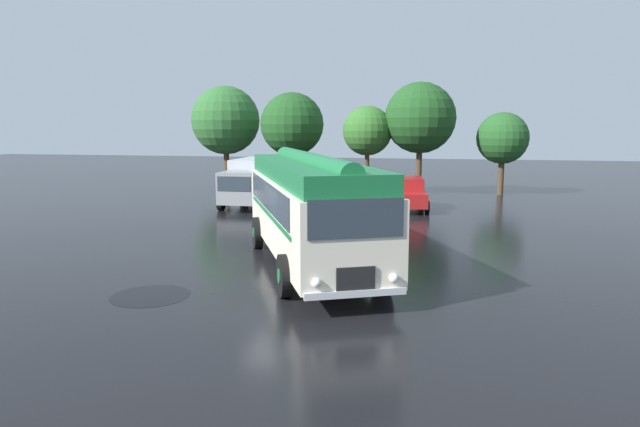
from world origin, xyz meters
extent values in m
plane|color=black|center=(0.00, 0.00, 0.00)|extent=(120.00, 120.00, 0.00)
cube|color=silver|center=(0.44, 0.98, 1.60)|extent=(6.40, 10.14, 2.10)
cube|color=#196B38|center=(0.44, 0.98, 2.93)|extent=(6.14, 9.88, 0.56)
cylinder|color=#196B38|center=(0.44, 0.98, 3.19)|extent=(4.47, 8.90, 0.60)
cube|color=#2D3842|center=(1.47, 1.77, 2.17)|extent=(3.33, 7.30, 0.84)
cube|color=#2D3842|center=(-0.84, 0.73, 2.17)|extent=(3.33, 7.30, 0.84)
cube|color=#196B38|center=(1.51, 1.68, 1.63)|extent=(3.41, 7.48, 0.12)
cube|color=#196B38|center=(-0.79, 0.64, 1.63)|extent=(3.41, 7.48, 0.12)
cube|color=#2D3842|center=(2.51, -3.59, 2.27)|extent=(2.02, 0.94, 0.88)
cube|color=black|center=(2.51, -3.60, 0.90)|extent=(0.84, 0.43, 0.56)
cube|color=silver|center=(2.52, -3.62, 0.57)|extent=(2.20, 1.07, 0.16)
sphere|color=white|center=(3.33, -3.24, 0.87)|extent=(0.22, 0.22, 0.22)
sphere|color=white|center=(1.69, -3.98, 0.87)|extent=(0.22, 0.22, 0.22)
cylinder|color=black|center=(2.90, -1.31, 0.55)|extent=(0.71, 1.12, 1.10)
cylinder|color=#196B38|center=(2.90, -1.31, 0.55)|extent=(0.45, 0.48, 0.39)
cylinder|color=black|center=(0.53, -2.38, 0.55)|extent=(0.71, 1.12, 1.10)
cylinder|color=#196B38|center=(0.53, -2.38, 0.55)|extent=(0.45, 0.48, 0.39)
cylinder|color=black|center=(0.43, 4.15, 0.55)|extent=(0.71, 1.12, 1.10)
cylinder|color=#196B38|center=(0.43, 4.15, 0.55)|extent=(0.45, 0.48, 0.39)
cylinder|color=black|center=(-1.94, 3.08, 0.55)|extent=(0.71, 1.12, 1.10)
cylinder|color=#196B38|center=(-1.94, 3.08, 0.55)|extent=(0.45, 0.48, 0.39)
cube|color=#4C5156|center=(-2.62, 13.62, 0.67)|extent=(2.24, 4.39, 0.70)
cube|color=#4C5156|center=(-2.64, 13.77, 1.34)|extent=(1.77, 2.36, 0.64)
cube|color=#2D3842|center=(-1.89, 13.87, 1.34)|extent=(0.28, 1.92, 0.50)
cube|color=#2D3842|center=(-3.39, 13.67, 1.34)|extent=(0.28, 1.92, 0.50)
cylinder|color=black|center=(-1.57, 12.45, 0.32)|extent=(0.28, 0.66, 0.64)
cylinder|color=black|center=(-3.32, 12.21, 0.32)|extent=(0.28, 0.66, 0.64)
cylinder|color=black|center=(-1.92, 15.03, 0.32)|extent=(0.28, 0.66, 0.64)
cylinder|color=black|center=(-3.66, 14.79, 0.32)|extent=(0.28, 0.66, 0.64)
cube|color=maroon|center=(0.19, 13.58, 0.67)|extent=(1.78, 4.23, 0.70)
cube|color=maroon|center=(0.19, 13.73, 1.34)|extent=(1.54, 2.21, 0.64)
cube|color=#2D3842|center=(0.95, 13.75, 1.34)|extent=(0.06, 1.93, 0.50)
cube|color=#2D3842|center=(-0.57, 13.72, 1.34)|extent=(0.06, 1.93, 0.50)
cylinder|color=black|center=(1.10, 12.30, 0.32)|extent=(0.21, 0.64, 0.64)
cylinder|color=black|center=(-0.66, 12.27, 0.32)|extent=(0.21, 0.64, 0.64)
cylinder|color=black|center=(1.05, 14.90, 0.32)|extent=(0.21, 0.64, 0.64)
cylinder|color=black|center=(-0.71, 14.87, 0.32)|extent=(0.21, 0.64, 0.64)
cube|color=maroon|center=(2.74, 13.52, 0.67)|extent=(2.21, 4.38, 0.70)
cube|color=maroon|center=(2.72, 13.67, 1.34)|extent=(1.76, 2.35, 0.64)
cube|color=#2D3842|center=(3.48, 13.77, 1.34)|extent=(0.26, 1.92, 0.50)
cube|color=#2D3842|center=(1.97, 13.58, 1.34)|extent=(0.26, 1.92, 0.50)
cylinder|color=black|center=(3.78, 12.34, 0.32)|extent=(0.28, 0.66, 0.64)
cylinder|color=black|center=(2.03, 12.12, 0.32)|extent=(0.28, 0.66, 0.64)
cylinder|color=black|center=(3.45, 14.92, 0.32)|extent=(0.28, 0.66, 0.64)
cylinder|color=black|center=(1.71, 14.71, 0.32)|extent=(0.28, 0.66, 0.64)
cube|color=#B2B7BC|center=(-5.51, 14.15, 1.45)|extent=(2.03, 3.96, 2.10)
cube|color=gray|center=(-5.49, 11.25, 1.20)|extent=(1.91, 1.76, 1.60)
cube|color=#2D3842|center=(-5.48, 10.37, 1.48)|extent=(1.70, 0.04, 0.72)
cylinder|color=black|center=(-4.45, 11.31, 0.40)|extent=(0.25, 0.80, 0.80)
cylinder|color=black|center=(-6.53, 11.30, 0.40)|extent=(0.25, 0.80, 0.80)
cylinder|color=black|center=(-4.48, 14.88, 0.40)|extent=(0.25, 0.80, 0.80)
cylinder|color=black|center=(-6.56, 14.86, 0.40)|extent=(0.25, 0.80, 0.80)
cylinder|color=#4C3823|center=(-10.07, 21.39, 1.45)|extent=(0.37, 0.37, 2.91)
sphere|color=#2D662D|center=(-10.07, 21.39, 4.65)|extent=(4.64, 4.64, 4.64)
sphere|color=#2D662D|center=(-9.66, 21.41, 4.68)|extent=(3.20, 3.20, 3.20)
cylinder|color=#4C3823|center=(-5.03, 20.05, 1.43)|extent=(0.38, 0.38, 2.85)
sphere|color=#1E4C1E|center=(-5.03, 20.05, 4.38)|extent=(4.07, 4.07, 4.07)
sphere|color=#1E4C1E|center=(-4.67, 19.83, 4.66)|extent=(2.38, 2.38, 2.38)
cylinder|color=#4C3823|center=(-0.14, 19.84, 1.41)|extent=(0.29, 0.29, 2.82)
sphere|color=#336B28|center=(-0.14, 19.84, 3.98)|extent=(3.09, 3.09, 3.09)
sphere|color=#336B28|center=(-0.15, 19.73, 4.09)|extent=(1.85, 1.85, 1.85)
cylinder|color=#4C3823|center=(3.08, 20.02, 1.56)|extent=(0.36, 0.36, 3.13)
sphere|color=#1E4C1E|center=(3.08, 20.02, 4.76)|extent=(4.35, 4.35, 4.35)
sphere|color=#1E4C1E|center=(3.51, 19.79, 5.14)|extent=(2.81, 2.81, 2.81)
cylinder|color=#4C3823|center=(8.09, 21.09, 1.17)|extent=(0.37, 0.37, 2.34)
sphere|color=#235623|center=(8.09, 21.09, 3.53)|extent=(3.18, 3.18, 3.18)
sphere|color=#235623|center=(8.59, 21.44, 3.60)|extent=(2.17, 2.17, 2.17)
cylinder|color=black|center=(-2.84, -2.99, 0.00)|extent=(2.01, 2.01, 0.01)
camera|label=1|loc=(4.23, -15.85, 4.29)|focal=32.00mm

